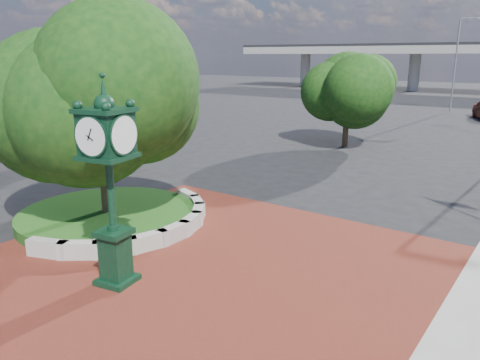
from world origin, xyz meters
TOP-DOWN VIEW (x-y plane):
  - ground at (0.00, 0.00)m, footprint 200.00×200.00m
  - plaza at (0.00, -1.00)m, footprint 12.00×12.00m
  - planter_wall at (-2.71, -0.00)m, footprint 2.96×6.77m
  - grass_bed at (-5.00, 0.00)m, footprint 6.10×6.10m
  - tree_planter at (-5.00, 0.00)m, footprint 5.20×5.20m
  - tree_northwest at (-13.00, 5.00)m, footprint 5.60×5.60m
  - tree_street at (-4.00, 18.00)m, footprint 4.40×4.40m
  - post_clock at (-1.03, -2.89)m, footprint 1.23×1.23m
  - street_lamp_far at (-2.93, 42.82)m, footprint 2.05×0.72m

SIDE VIEW (x-z plane):
  - ground at x=0.00m, z-range 0.00..0.00m
  - plaza at x=0.00m, z-range 0.00..0.04m
  - grass_bed at x=-5.00m, z-range 0.00..0.40m
  - planter_wall at x=-2.71m, z-range 0.00..0.54m
  - post_clock at x=-1.03m, z-range 0.26..5.47m
  - tree_street at x=-4.00m, z-range 0.52..5.96m
  - tree_planter at x=-5.00m, z-range 0.56..6.89m
  - tree_northwest at x=-13.00m, z-range 0.66..7.59m
  - street_lamp_far at x=-2.93m, z-range 0.80..10.12m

